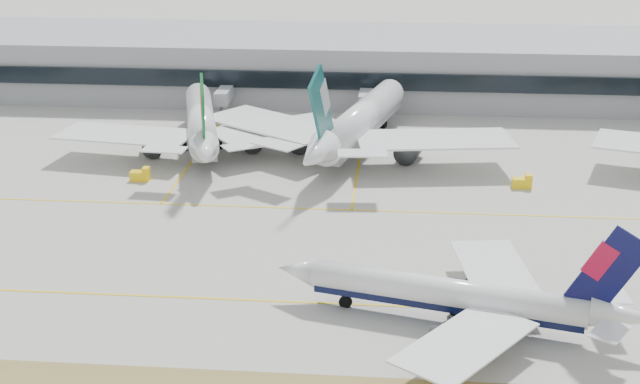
# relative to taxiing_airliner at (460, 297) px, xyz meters

# --- Properties ---
(ground) EXTENTS (3000.00, 3000.00, 0.00)m
(ground) POSITION_rel_taxiing_airliner_xyz_m (-28.09, 9.43, -3.93)
(ground) COLOR #9F9B95
(ground) RESTS_ON ground
(taxiing_airliner) EXTENTS (47.87, 40.90, 16.31)m
(taxiing_airliner) POSITION_rel_taxiing_airliner_xyz_m (0.00, 0.00, 0.00)
(taxiing_airliner) COLOR white
(taxiing_airliner) RESTS_ON ground
(widebody_eva) EXTENTS (57.77, 57.60, 21.21)m
(widebody_eva) POSITION_rel_taxiing_airliner_xyz_m (-48.47, 71.02, 1.70)
(widebody_eva) COLOR white
(widebody_eva) RESTS_ON ground
(widebody_cathay) EXTENTS (64.27, 64.08, 23.59)m
(widebody_cathay) POSITION_rel_taxiing_airliner_xyz_m (-16.37, 71.84, 2.34)
(widebody_cathay) COLOR white
(widebody_cathay) RESTS_ON ground
(terminal) EXTENTS (280.00, 43.10, 15.00)m
(terminal) POSITION_rel_taxiing_airliner_xyz_m (-28.09, 124.27, 3.57)
(terminal) COLOR gray
(terminal) RESTS_ON ground
(gse_b) EXTENTS (3.55, 2.00, 2.60)m
(gse_b) POSITION_rel_taxiing_airliner_xyz_m (-55.91, 51.31, -2.89)
(gse_b) COLOR yellow
(gse_b) RESTS_ON ground
(gse_c) EXTENTS (3.55, 2.00, 2.60)m
(gse_c) POSITION_rel_taxiing_airliner_xyz_m (14.72, 53.53, -2.89)
(gse_c) COLOR yellow
(gse_c) RESTS_ON ground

